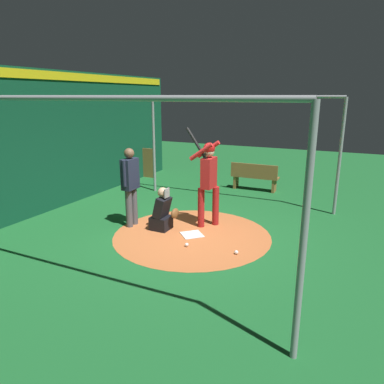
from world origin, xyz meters
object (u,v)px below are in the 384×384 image
object	(u,v)px
catcher	(163,213)
batter	(208,176)
bench	(254,177)
baseball_0	(187,245)
home_plate	(192,235)
baseball_1	(236,252)
bat_rack	(147,164)
umpire	(130,183)

from	to	relation	value
catcher	batter	bearing A→B (deg)	39.23
bench	baseball_0	distance (m)	4.78
home_plate	batter	xyz separation A→B (m)	(0.07, 0.68, 1.15)
baseball_0	baseball_1	distance (m)	0.99
bat_rack	baseball_0	world-z (taller)	bat_rack
catcher	baseball_0	world-z (taller)	catcher
bat_rack	bench	xyz separation A→B (m)	(4.01, -0.14, -0.06)
umpire	baseball_0	world-z (taller)	umpire
baseball_0	batter	bearing A→B (deg)	94.20
umpire	bat_rack	distance (m)	4.98
batter	bat_rack	size ratio (longest dim) A/B	2.10
catcher	baseball_0	xyz separation A→B (m)	(0.89, -0.61, -0.33)
bench	umpire	bearing A→B (deg)	-111.30
home_plate	bat_rack	world-z (taller)	bat_rack
batter	baseball_1	world-z (taller)	batter
batter	home_plate	bearing A→B (deg)	-96.18
catcher	umpire	xyz separation A→B (m)	(-0.77, -0.07, 0.62)
home_plate	batter	distance (m)	1.34
bench	baseball_1	xyz separation A→B (m)	(1.00, -4.67, -0.39)
baseball_0	baseball_1	size ratio (longest dim) A/B	1.00
batter	umpire	distance (m)	1.73
batter	baseball_1	bearing A→B (deg)	-47.39
bat_rack	baseball_1	size ratio (longest dim) A/B	14.20
umpire	baseball_1	xyz separation A→B (m)	(2.65, -0.45, -0.96)
home_plate	baseball_0	distance (m)	0.61
catcher	umpire	distance (m)	0.99
umpire	bench	size ratio (longest dim) A/B	1.21
batter	umpire	size ratio (longest dim) A/B	1.25
home_plate	baseball_1	size ratio (longest dim) A/B	5.68
batter	baseball_0	distance (m)	1.69
catcher	baseball_0	bearing A→B (deg)	-34.62
umpire	bat_rack	xyz separation A→B (m)	(-2.36, 4.36, -0.51)
home_plate	bench	bearing A→B (deg)	87.86
home_plate	baseball_0	world-z (taller)	baseball_0
catcher	bench	xyz separation A→B (m)	(0.88, 4.15, 0.06)
home_plate	umpire	xyz separation A→B (m)	(-1.49, -0.05, 0.99)
home_plate	bat_rack	bearing A→B (deg)	131.81
home_plate	baseball_1	xyz separation A→B (m)	(1.16, -0.50, 0.03)
home_plate	baseball_1	distance (m)	1.26
umpire	bench	world-z (taller)	umpire
home_plate	bat_rack	distance (m)	5.80
batter	umpire	xyz separation A→B (m)	(-1.56, -0.73, -0.17)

